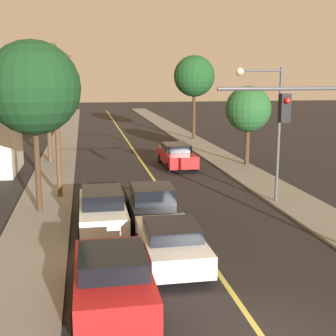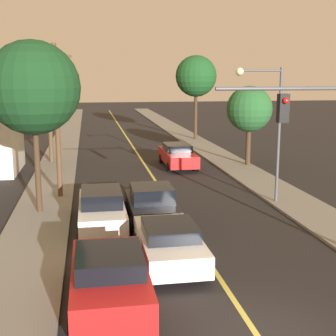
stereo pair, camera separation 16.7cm
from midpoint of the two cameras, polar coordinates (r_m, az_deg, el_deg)
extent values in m
cube|color=black|center=(45.65, -5.30, 3.63)|extent=(9.18, 80.00, 0.01)
cube|color=#D1C14C|center=(45.65, -5.30, 3.64)|extent=(0.16, 76.00, 0.00)
cube|color=gray|center=(45.53, -12.66, 3.45)|extent=(2.50, 80.00, 0.12)
cube|color=gray|center=(46.49, 1.90, 3.87)|extent=(2.50, 80.00, 0.12)
cube|color=white|center=(15.20, 0.03, -9.27)|extent=(1.85, 4.33, 0.68)
cube|color=black|center=(14.86, 0.15, -7.55)|extent=(1.63, 1.95, 0.40)
cylinder|color=black|center=(16.44, -3.86, -8.94)|extent=(0.22, 0.61, 0.61)
cylinder|color=black|center=(16.71, 2.21, -8.58)|extent=(0.22, 0.61, 0.61)
cylinder|color=black|center=(13.97, -2.60, -12.67)|extent=(0.22, 0.61, 0.61)
cylinder|color=black|center=(14.29, 4.56, -12.14)|extent=(0.22, 0.61, 0.61)
cube|color=black|center=(19.12, -2.20, -4.89)|extent=(1.86, 3.99, 0.69)
cube|color=black|center=(18.80, -2.14, -3.12)|extent=(1.63, 1.80, 0.61)
cylinder|color=black|center=(20.31, -5.15, -4.97)|extent=(0.22, 0.64, 0.64)
cylinder|color=black|center=(20.53, -0.22, -4.75)|extent=(0.22, 0.64, 0.64)
cylinder|color=black|center=(17.95, -4.45, -7.14)|extent=(0.22, 0.64, 0.64)
cylinder|color=black|center=(18.20, 1.13, -6.85)|extent=(0.22, 0.64, 0.64)
cube|color=red|center=(12.66, -7.17, -13.45)|extent=(1.95, 4.45, 0.77)
cube|color=black|center=(12.25, -7.19, -11.15)|extent=(1.71, 2.00, 0.48)
cylinder|color=black|center=(14.07, -11.30, -12.68)|extent=(0.22, 0.62, 0.62)
cylinder|color=black|center=(14.14, -3.61, -12.36)|extent=(0.22, 0.62, 0.62)
cylinder|color=black|center=(11.60, -11.53, -18.16)|extent=(0.22, 0.62, 0.62)
cylinder|color=black|center=(11.68, -1.97, -17.70)|extent=(0.22, 0.62, 0.62)
cube|color=white|center=(18.88, -8.26, -5.20)|extent=(1.76, 4.92, 0.68)
cube|color=black|center=(18.52, -8.30, -3.50)|extent=(1.55, 2.21, 0.57)
cylinder|color=black|center=(20.43, -10.75, -5.01)|extent=(0.22, 0.65, 0.65)
cylinder|color=black|center=(20.48, -6.04, -4.84)|extent=(0.22, 0.65, 0.65)
cylinder|color=black|center=(17.52, -10.81, -7.76)|extent=(0.22, 0.65, 0.65)
cylinder|color=black|center=(17.57, -5.30, -7.55)|extent=(0.22, 0.65, 0.65)
cube|color=red|center=(30.99, 0.91, 1.38)|extent=(1.84, 5.13, 0.76)
cube|color=black|center=(31.10, 0.84, 2.54)|extent=(1.62, 2.31, 0.45)
cylinder|color=black|center=(29.71, 3.15, 0.20)|extent=(0.22, 0.62, 0.62)
cylinder|color=black|center=(29.37, -0.18, 0.08)|extent=(0.22, 0.62, 0.62)
cylinder|color=black|center=(32.77, 1.88, 1.24)|extent=(0.22, 0.62, 0.62)
cylinder|color=black|center=(32.45, -1.15, 1.15)|extent=(0.22, 0.62, 0.62)
cylinder|color=#47474C|center=(15.25, 14.67, 9.36)|extent=(4.88, 0.12, 0.12)
cube|color=black|center=(15.18, 13.72, 7.09)|extent=(0.32, 0.28, 0.90)
sphere|color=red|center=(15.00, 14.04, 7.98)|extent=(0.20, 0.20, 0.20)
cylinder|color=#47474C|center=(22.22, 13.13, 3.84)|extent=(0.14, 0.14, 6.22)
cylinder|color=#47474C|center=(21.68, 11.04, 11.59)|extent=(1.97, 0.09, 0.09)
sphere|color=beige|center=(21.35, 8.52, 11.54)|extent=(0.36, 0.36, 0.36)
cylinder|color=#513823|center=(23.15, -13.60, 5.50)|extent=(0.24, 0.24, 7.34)
cube|color=#513823|center=(23.07, -13.96, 13.11)|extent=(1.60, 0.12, 0.12)
cylinder|color=#3D2B1C|center=(20.92, -15.84, 0.13)|extent=(0.25, 0.25, 3.96)
sphere|color=#143819|center=(20.57, -16.34, 9.37)|extent=(3.95, 3.95, 3.95)
cylinder|color=#4C3823|center=(33.08, -14.41, 3.48)|extent=(0.29, 0.29, 3.22)
sphere|color=#143819|center=(32.86, -14.62, 7.77)|extent=(2.47, 2.47, 2.47)
cylinder|color=#3D2B1C|center=(31.58, 9.47, 2.81)|extent=(0.33, 0.33, 2.65)
sphere|color=#235628|center=(31.33, 9.61, 7.12)|extent=(3.01, 3.01, 3.01)
cylinder|color=#3D2B1C|center=(44.12, 3.06, 6.49)|extent=(0.31, 0.31, 4.49)
sphere|color=#19471E|center=(43.98, 3.11, 11.13)|extent=(3.79, 3.79, 3.79)
camera|label=1|loc=(0.08, -90.21, -0.04)|focal=50.00mm
camera|label=2|loc=(0.08, 89.79, 0.04)|focal=50.00mm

